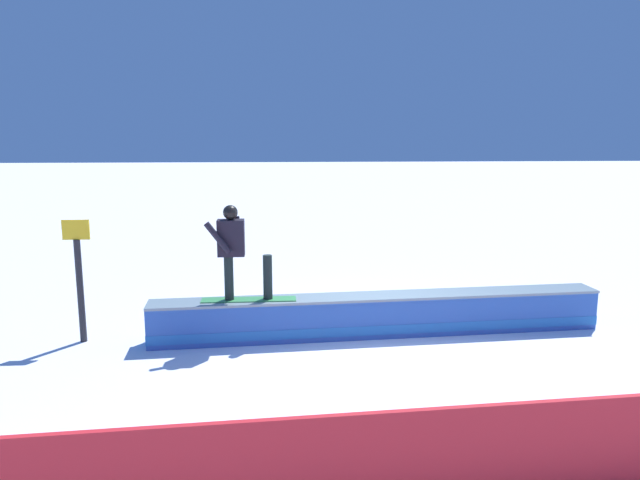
% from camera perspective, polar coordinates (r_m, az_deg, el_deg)
% --- Properties ---
extents(ground_plane, '(120.00, 120.00, 0.00)m').
position_cam_1_polar(ground_plane, '(9.62, 5.73, -9.06)').
color(ground_plane, white).
extents(grind_box, '(7.20, 1.03, 0.66)m').
position_cam_1_polar(grind_box, '(9.53, 5.76, -7.37)').
color(grind_box, blue).
rests_on(grind_box, ground_plane).
extents(snowboarder, '(1.44, 0.42, 1.47)m').
position_cam_1_polar(snowboarder, '(8.99, -8.08, -0.85)').
color(snowboarder, '#3E9651').
rests_on(snowboarder, grind_box).
extents(safety_fence, '(10.20, 0.77, 0.93)m').
position_cam_1_polar(safety_fence, '(5.47, 14.22, -19.64)').
color(safety_fence, red).
rests_on(safety_fence, ground_plane).
extents(trail_marker, '(0.40, 0.10, 1.90)m').
position_cam_1_polar(trail_marker, '(9.71, -22.18, -3.34)').
color(trail_marker, '#262628').
rests_on(trail_marker, ground_plane).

